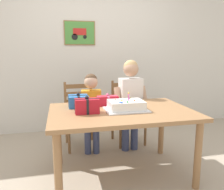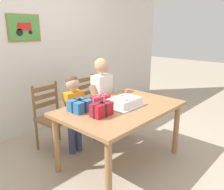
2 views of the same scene
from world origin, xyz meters
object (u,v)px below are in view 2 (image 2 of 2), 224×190
dining_table (121,114)px  chair_left (53,117)px  gift_box_red_large (80,106)px  gift_box_beside_cake (102,109)px  birthday_cake (124,102)px  child_older (102,92)px  child_younger (74,107)px  gift_box_corner_small (100,100)px  chair_right (91,105)px

dining_table → chair_left: chair_left is taller
gift_box_red_large → gift_box_beside_cake: bearing=-77.9°
birthday_cake → dining_table: bearing=162.3°
dining_table → child_older: child_older is taller
chair_left → gift_box_beside_cake: bearing=-90.6°
dining_table → birthday_cake: bearing=-17.7°
chair_left → dining_table: bearing=-68.9°
gift_box_red_large → child_younger: (0.19, 0.36, -0.15)m
dining_table → chair_left: 1.00m
dining_table → gift_box_corner_small: (-0.09, 0.26, 0.14)m
gift_box_red_large → chair_left: 0.75m
gift_box_beside_cake → child_older: bearing=44.4°
gift_box_beside_cake → child_younger: size_ratio=0.23×
dining_table → birthday_cake: (0.05, -0.02, 0.14)m
birthday_cake → chair_right: size_ratio=0.48×
gift_box_corner_small → child_younger: size_ratio=0.23×
chair_left → child_younger: size_ratio=0.86×
dining_table → birthday_cake: size_ratio=3.39×
birthday_cake → gift_box_corner_small: birthday_cake is taller
gift_box_corner_small → chair_right: (0.44, 0.66, -0.33)m
birthday_cake → child_older: child_older is taller
child_older → dining_table: bearing=-115.8°
dining_table → child_older: (0.29, 0.61, 0.11)m
chair_right → child_older: bearing=-100.1°
gift_box_beside_cake → birthday_cake: bearing=3.1°
gift_box_red_large → gift_box_beside_cake: (0.06, -0.29, 0.01)m
dining_table → gift_box_beside_cake: 0.40m
gift_box_beside_cake → gift_box_corner_small: (0.27, 0.29, -0.02)m
child_older → child_younger: size_ratio=1.16×
dining_table → child_younger: (-0.23, 0.61, 0.00)m
birthday_cake → chair_right: birthday_cake is taller
dining_table → gift_box_red_large: bearing=149.4°
gift_box_red_large → chair_right: chair_right is taller
gift_box_red_large → child_younger: size_ratio=0.20×
dining_table → chair_right: 1.00m
gift_box_red_large → birthday_cake: bearing=-29.4°
birthday_cake → chair_right: (0.30, 0.93, -0.32)m
gift_box_red_large → child_older: child_older is taller
gift_box_red_large → gift_box_beside_cake: size_ratio=0.90×
dining_table → child_older: size_ratio=1.20×
gift_box_corner_small → gift_box_red_large: bearing=-179.6°
birthday_cake → chair_right: bearing=72.1°
gift_box_red_large → gift_box_corner_small: (0.33, 0.00, -0.01)m
gift_box_corner_small → chair_right: chair_right is taller
gift_box_red_large → chair_left: (0.07, 0.67, -0.34)m
dining_table → gift_box_red_large: (-0.43, 0.25, 0.15)m
gift_box_red_large → child_younger: child_younger is taller
dining_table → chair_right: size_ratio=1.62×
dining_table → chair_left: size_ratio=1.62×
gift_box_red_large → child_older: 0.81m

